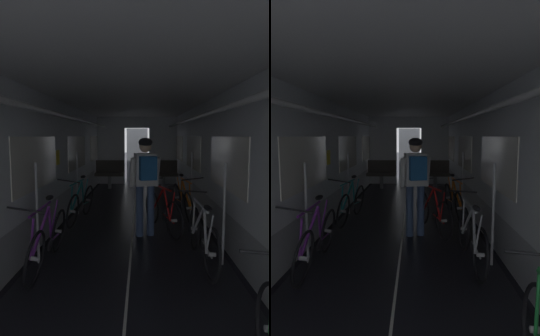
{
  "view_description": "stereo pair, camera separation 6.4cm",
  "coord_description": "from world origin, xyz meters",
  "views": [
    {
      "loc": [
        0.15,
        -1.84,
        1.76
      ],
      "look_at": [
        0.0,
        5.0,
        1.02
      ],
      "focal_mm": 31.79,
      "sensor_mm": 36.0,
      "label": 1
    },
    {
      "loc": [
        0.21,
        -1.84,
        1.76
      ],
      "look_at": [
        0.0,
        5.0,
        1.02
      ],
      "focal_mm": 31.79,
      "sensor_mm": 36.0,
      "label": 2
    }
  ],
  "objects": [
    {
      "name": "bicycle_orange",
      "position": [
        1.05,
        4.48,
        0.38
      ],
      "size": [
        0.48,
        1.69,
        0.95
      ],
      "color": "black",
      "rests_on": "ground"
    },
    {
      "name": "train_car_shell",
      "position": [
        -0.0,
        3.6,
        1.7
      ],
      "size": [
        3.14,
        12.34,
        2.57
      ],
      "color": "black",
      "rests_on": "ground"
    },
    {
      "name": "bicycle_teal",
      "position": [
        -1.09,
        4.17,
        0.38
      ],
      "size": [
        0.5,
        1.69,
        0.95
      ],
      "color": "black",
      "rests_on": "ground"
    },
    {
      "name": "bench_seat_far_right",
      "position": [
        0.9,
        8.07,
        0.57
      ],
      "size": [
        0.98,
        0.51,
        0.95
      ],
      "color": "gray",
      "rests_on": "ground"
    },
    {
      "name": "bench_seat_far_left",
      "position": [
        -0.9,
        8.07,
        0.57
      ],
      "size": [
        0.98,
        0.51,
        0.95
      ],
      "color": "gray",
      "rests_on": "ground"
    },
    {
      "name": "bicycle_silver",
      "position": [
        0.99,
        2.13,
        0.38
      ],
      "size": [
        0.44,
        1.69,
        0.94
      ],
      "color": "black",
      "rests_on": "ground"
    },
    {
      "name": "bicycle_purple",
      "position": [
        -1.1,
        1.98,
        0.38
      ],
      "size": [
        0.44,
        1.69,
        0.96
      ],
      "color": "black",
      "rests_on": "ground"
    },
    {
      "name": "person_cyclist_aisle",
      "position": [
        0.23,
        3.27,
        1.07
      ],
      "size": [
        0.56,
        0.46,
        1.73
      ],
      "color": "#384C75",
      "rests_on": "ground"
    },
    {
      "name": "bicycle_red_in_aisle",
      "position": [
        0.55,
        3.53,
        0.38
      ],
      "size": [
        0.68,
        1.61,
        0.93
      ],
      "color": "black",
      "rests_on": "ground"
    }
  ]
}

